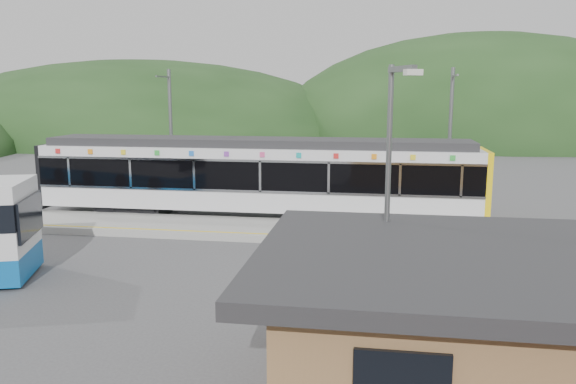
# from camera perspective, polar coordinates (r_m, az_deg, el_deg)

# --- Properties ---
(ground) EXTENTS (120.00, 120.00, 0.00)m
(ground) POSITION_cam_1_polar(r_m,az_deg,el_deg) (20.40, -1.40, -6.56)
(ground) COLOR #4C4C4F
(ground) RESTS_ON ground
(hills) EXTENTS (146.00, 149.00, 26.00)m
(hills) POSITION_cam_1_polar(r_m,az_deg,el_deg) (25.33, 14.77, -3.58)
(hills) COLOR #1E3D19
(hills) RESTS_ON ground
(platform) EXTENTS (26.00, 3.20, 0.30)m
(platform) POSITION_cam_1_polar(r_m,az_deg,el_deg) (23.50, 0.05, -3.93)
(platform) COLOR #9E9E99
(platform) RESTS_ON ground
(yellow_line) EXTENTS (26.00, 0.10, 0.01)m
(yellow_line) POSITION_cam_1_polar(r_m,az_deg,el_deg) (22.22, -0.47, -4.35)
(yellow_line) COLOR yellow
(yellow_line) RESTS_ON platform
(train) EXTENTS (20.44, 3.01, 3.74)m
(train) POSITION_cam_1_polar(r_m,az_deg,el_deg) (26.08, -3.21, 1.75)
(train) COLOR black
(train) RESTS_ON ground
(catenary_mast_west) EXTENTS (0.18, 1.80, 7.00)m
(catenary_mast_west) POSITION_cam_1_polar(r_m,az_deg,el_deg) (29.79, -11.81, 5.67)
(catenary_mast_west) COLOR slate
(catenary_mast_west) RESTS_ON ground
(catenary_mast_east) EXTENTS (0.18, 1.80, 7.00)m
(catenary_mast_east) POSITION_cam_1_polar(r_m,az_deg,el_deg) (28.08, 16.11, 5.23)
(catenary_mast_east) COLOR slate
(catenary_mast_east) RESTS_ON ground
(station_shelter) EXTENTS (9.20, 6.20, 3.00)m
(station_shelter) POSITION_cam_1_polar(r_m,az_deg,el_deg) (11.35, 21.28, -12.91)
(station_shelter) COLOR brown
(station_shelter) RESTS_ON ground
(lamp_post) EXTENTS (0.56, 1.18, 6.44)m
(lamp_post) POSITION_cam_1_polar(r_m,az_deg,el_deg) (12.50, 10.12, 0.63)
(lamp_post) COLOR slate
(lamp_post) RESTS_ON ground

